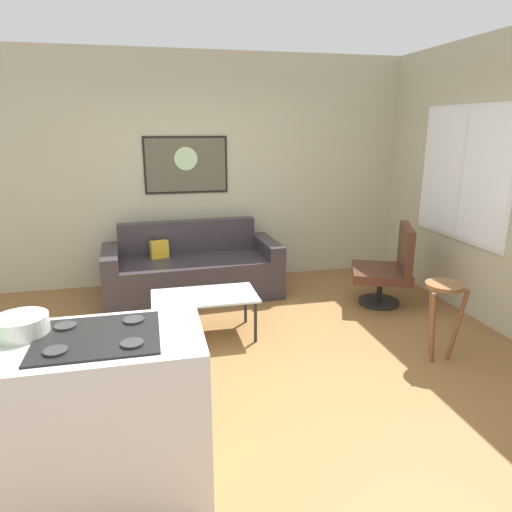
# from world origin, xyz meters

# --- Properties ---
(ground) EXTENTS (6.40, 6.40, 0.04)m
(ground) POSITION_xyz_m (0.00, 0.00, -0.02)
(ground) COLOR brown
(back_wall) EXTENTS (6.40, 0.05, 2.80)m
(back_wall) POSITION_xyz_m (0.00, 2.42, 1.40)
(back_wall) COLOR #B5B092
(back_wall) RESTS_ON ground
(right_wall) EXTENTS (0.05, 6.40, 2.80)m
(right_wall) POSITION_xyz_m (2.62, 0.30, 1.40)
(right_wall) COLOR #B3AC8D
(right_wall) RESTS_ON ground
(couch) EXTENTS (2.04, 0.95, 0.84)m
(couch) POSITION_xyz_m (-0.20, 1.83, 0.29)
(couch) COLOR #312A30
(couch) RESTS_ON ground
(coffee_table) EXTENTS (0.97, 0.54, 0.42)m
(coffee_table) POSITION_xyz_m (-0.19, 0.68, 0.38)
(coffee_table) COLOR silver
(coffee_table) RESTS_ON ground
(armchair) EXTENTS (0.82, 0.83, 0.90)m
(armchair) POSITION_xyz_m (1.90, 1.04, 0.42)
(armchair) COLOR black
(armchair) RESTS_ON ground
(bar_stool) EXTENTS (0.36, 0.35, 0.68)m
(bar_stool) POSITION_xyz_m (1.70, -0.21, 0.52)
(bar_stool) COLOR brown
(bar_stool) RESTS_ON ground
(kitchen_counter) EXTENTS (1.62, 0.63, 0.95)m
(kitchen_counter) POSITION_xyz_m (-1.22, -1.16, 0.47)
(kitchen_counter) COLOR white
(kitchen_counter) RESTS_ON ground
(mixing_bowl) EXTENTS (0.26, 0.26, 0.10)m
(mixing_bowl) POSITION_xyz_m (-1.30, -1.04, 0.98)
(mixing_bowl) COLOR silver
(mixing_bowl) RESTS_ON kitchen_counter
(wall_painting) EXTENTS (1.01, 0.03, 0.69)m
(wall_painting) POSITION_xyz_m (-0.18, 2.38, 1.48)
(wall_painting) COLOR black
(window) EXTENTS (0.03, 1.45, 1.40)m
(window) POSITION_xyz_m (2.59, 0.90, 1.45)
(window) COLOR silver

